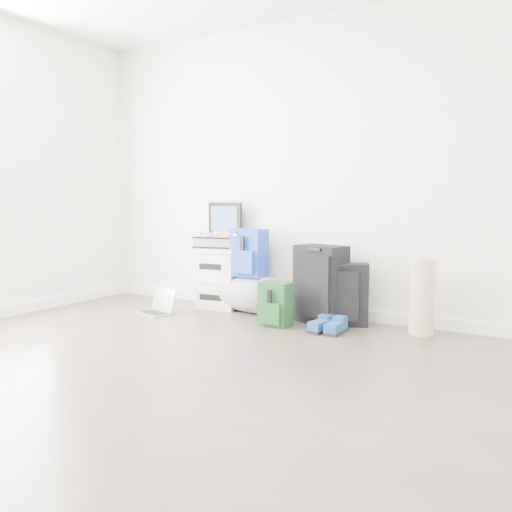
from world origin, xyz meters
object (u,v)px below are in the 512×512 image
Objects in this scene: briefcase at (219,242)px; large_suitcase at (320,284)px; carry_on at (348,294)px; boxes_stack at (220,278)px; duffel_bag at (250,294)px; laptop at (158,308)px.

briefcase is 0.63× the size of large_suitcase.
boxes_stack is at bearing 156.17° from carry_on.
duffel_bag is at bearing -13.82° from briefcase.
large_suitcase is at bearing -14.58° from briefcase.
boxes_stack is 1.36m from carry_on.
duffel_bag reaches higher than laptop.
laptop is at bearing -147.43° from large_suitcase.
duffel_bag is 0.88m from laptop.
briefcase is at bearing 156.17° from carry_on.
laptop is at bearing -135.18° from duffel_bag.
carry_on is at bearing 29.72° from laptop.
briefcase is 1.17m from large_suitcase.
laptop is (-1.47, -0.43, -0.28)m from large_suitcase.
briefcase is (-0.00, 0.00, 0.36)m from boxes_stack.
boxes_stack is 1.12m from large_suitcase.
large_suitcase is 1.27× the size of carry_on.
boxes_stack is at bearing 70.84° from laptop.
boxes_stack is 0.88× the size of large_suitcase.
carry_on reaches higher than duffel_bag.
large_suitcase is at bearing 30.98° from laptop.
carry_on is 1.44× the size of laptop.
laptop is (-0.35, -0.52, -0.25)m from boxes_stack.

